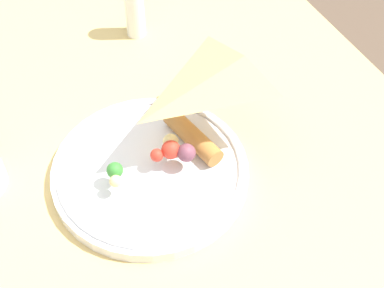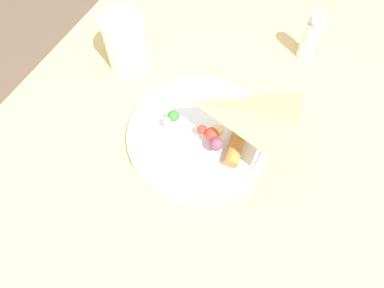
{
  "view_description": "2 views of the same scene",
  "coord_description": "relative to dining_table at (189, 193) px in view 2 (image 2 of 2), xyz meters",
  "views": [
    {
      "loc": [
        -0.35,
        0.16,
        1.33
      ],
      "look_at": [
        0.04,
        -0.03,
        0.81
      ],
      "focal_mm": 55.0,
      "sensor_mm": 36.0,
      "label": 1
    },
    {
      "loc": [
        -0.22,
        -0.13,
        1.31
      ],
      "look_at": [
        0.01,
        0.0,
        0.82
      ],
      "focal_mm": 35.0,
      "sensor_mm": 36.0,
      "label": 2
    }
  ],
  "objects": [
    {
      "name": "ground_plane",
      "position": [
        0.0,
        0.0,
        -0.64
      ],
      "size": [
        6.0,
        6.0,
        0.0
      ],
      "primitive_type": "plane",
      "color": "brown"
    },
    {
      "name": "milk_glass",
      "position": [
        0.14,
        0.21,
        0.16
      ],
      "size": [
        0.07,
        0.07,
        0.11
      ],
      "color": "white",
      "rests_on": "dining_table"
    },
    {
      "name": "plate_pizza",
      "position": [
        0.06,
        0.01,
        0.13
      ],
      "size": [
        0.24,
        0.24,
        0.05
      ],
      "color": "white",
      "rests_on": "dining_table"
    },
    {
      "name": "dining_table",
      "position": [
        0.0,
        0.0,
        0.0
      ],
      "size": [
        1.24,
        0.72,
        0.75
      ],
      "color": "#DBB770",
      "rests_on": "ground_plane"
    },
    {
      "name": "salt_shaker",
      "position": [
        0.32,
        -0.08,
        0.16
      ],
      "size": [
        0.03,
        0.03,
        0.1
      ],
      "color": "white",
      "rests_on": "dining_table"
    }
  ]
}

